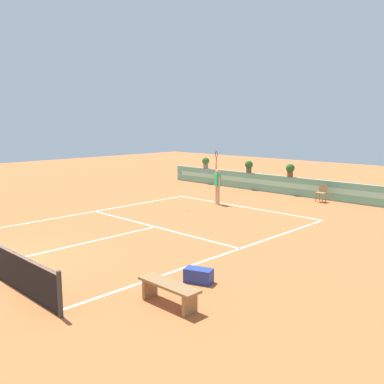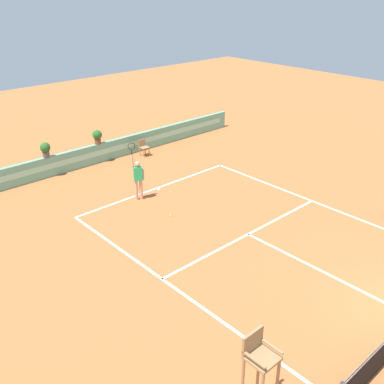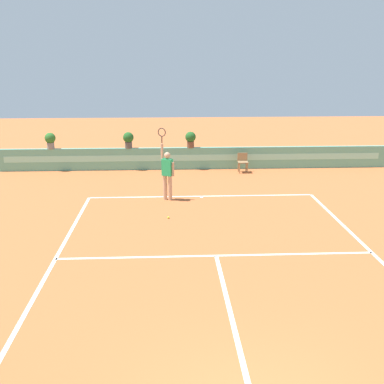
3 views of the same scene
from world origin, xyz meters
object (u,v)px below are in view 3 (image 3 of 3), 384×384
Objects in this scene: ball_kid_chair at (243,162)px; potted_plant_far_left at (50,140)px; tennis_player at (167,171)px; tennis_ball_near_baseline at (168,217)px; potted_plant_left at (128,139)px; potted_plant_centre at (191,138)px.

potted_plant_far_left reaches higher than ball_kid_chair.
ball_kid_chair is at bearing 50.99° from tennis_player.
potted_plant_left is at bearing 104.18° from tennis_ball_near_baseline.
potted_plant_left and potted_plant_centre have the same top height.
potted_plant_left and potted_plant_far_left have the same top height.
tennis_player is at bearing -102.27° from potted_plant_centre.
potted_plant_far_left is at bearing 180.00° from potted_plant_centre.
tennis_ball_near_baseline is 0.09× the size of potted_plant_far_left.
potted_plant_left reaches higher than tennis_ball_near_baseline.
ball_kid_chair is 0.33× the size of tennis_player.
tennis_ball_near_baseline is 8.81m from potted_plant_far_left.
tennis_ball_near_baseline is at bearing -98.50° from potted_plant_centre.
potted_plant_left is at bearing 171.82° from ball_kid_chair.
potted_plant_left is 1.00× the size of potted_plant_far_left.
tennis_player is 3.57× the size of potted_plant_centre.
ball_kid_chair is 1.17× the size of potted_plant_far_left.
tennis_player reaches higher than potted_plant_centre.
potted_plant_centre is at bearing 162.31° from ball_kid_chair.
tennis_player is at bearing -70.36° from potted_plant_left.
tennis_player reaches higher than tennis_ball_near_baseline.
potted_plant_left is 1.00× the size of potted_plant_centre.
tennis_player is at bearing -129.01° from ball_kid_chair.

